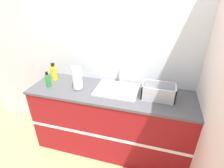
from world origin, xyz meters
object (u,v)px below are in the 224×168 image
(sink, at_px, (117,89))
(dish_rack, at_px, (158,93))
(paper_towel_roll, at_px, (77,78))
(bottle_yellow, at_px, (54,72))
(bottle_green, at_px, (48,80))

(sink, distance_m, dish_rack, 0.49)
(sink, relative_size, dish_rack, 1.42)
(paper_towel_roll, relative_size, bottle_yellow, 1.21)
(paper_towel_roll, relative_size, bottle_green, 1.45)
(paper_towel_roll, xyz_separation_m, bottle_yellow, (-0.42, 0.15, -0.04))
(bottle_yellow, bearing_deg, paper_towel_roll, -19.82)
(paper_towel_roll, bearing_deg, bottle_green, -173.72)
(bottle_yellow, relative_size, bottle_green, 1.20)
(paper_towel_roll, relative_size, dish_rack, 0.79)
(sink, relative_size, paper_towel_roll, 1.79)
(sink, bearing_deg, bottle_green, -170.85)
(dish_rack, distance_m, bottle_yellow, 1.37)
(dish_rack, bearing_deg, bottle_green, -176.02)
(sink, bearing_deg, paper_towel_roll, -168.54)
(dish_rack, xyz_separation_m, bottle_yellow, (-1.37, 0.10, 0.04))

